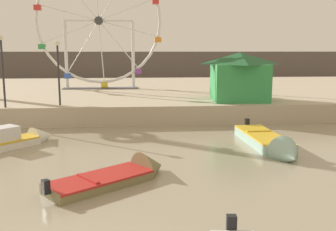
{
  "coord_description": "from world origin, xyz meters",
  "views": [
    {
      "loc": [
        1.87,
        -6.22,
        4.59
      ],
      "look_at": [
        3.45,
        12.04,
        1.46
      ],
      "focal_mm": 40.88,
      "sensor_mm": 36.0,
      "label": 1
    }
  ],
  "objects_px": {
    "motorboat_seafoam": "(271,144)",
    "ferris_wheel_white_frame": "(99,23)",
    "motorboat_white_red_stripe": "(12,141)",
    "promenade_lamp_far": "(2,61)",
    "motorboat_olive_wood": "(124,174)",
    "carnival_booth_green_kiosk": "(239,76)",
    "promenade_lamp_near": "(58,63)"
  },
  "relations": [
    {
      "from": "motorboat_white_red_stripe",
      "to": "carnival_booth_green_kiosk",
      "type": "height_order",
      "value": "carnival_booth_green_kiosk"
    },
    {
      "from": "carnival_booth_green_kiosk",
      "to": "promenade_lamp_far",
      "type": "bearing_deg",
      "value": -168.67
    },
    {
      "from": "motorboat_olive_wood",
      "to": "motorboat_white_red_stripe",
      "type": "bearing_deg",
      "value": 99.14
    },
    {
      "from": "ferris_wheel_white_frame",
      "to": "carnival_booth_green_kiosk",
      "type": "bearing_deg",
      "value": -42.03
    },
    {
      "from": "motorboat_seafoam",
      "to": "ferris_wheel_white_frame",
      "type": "bearing_deg",
      "value": -153.91
    },
    {
      "from": "motorboat_olive_wood",
      "to": "motorboat_white_red_stripe",
      "type": "height_order",
      "value": "motorboat_white_red_stripe"
    },
    {
      "from": "promenade_lamp_near",
      "to": "promenade_lamp_far",
      "type": "relative_size",
      "value": 0.93
    },
    {
      "from": "promenade_lamp_near",
      "to": "carnival_booth_green_kiosk",
      "type": "bearing_deg",
      "value": 6.04
    },
    {
      "from": "motorboat_white_red_stripe",
      "to": "ferris_wheel_white_frame",
      "type": "distance_m",
      "value": 17.52
    },
    {
      "from": "motorboat_seafoam",
      "to": "ferris_wheel_white_frame",
      "type": "distance_m",
      "value": 20.99
    },
    {
      "from": "motorboat_seafoam",
      "to": "promenade_lamp_far",
      "type": "relative_size",
      "value": 1.45
    },
    {
      "from": "promenade_lamp_far",
      "to": "promenade_lamp_near",
      "type": "bearing_deg",
      "value": 13.06
    },
    {
      "from": "motorboat_white_red_stripe",
      "to": "carnival_booth_green_kiosk",
      "type": "bearing_deg",
      "value": -19.2
    },
    {
      "from": "motorboat_white_red_stripe",
      "to": "promenade_lamp_far",
      "type": "xyz_separation_m",
      "value": [
        -1.8,
        4.93,
        3.67
      ]
    },
    {
      "from": "motorboat_white_red_stripe",
      "to": "promenade_lamp_far",
      "type": "bearing_deg",
      "value": 62.97
    },
    {
      "from": "promenade_lamp_far",
      "to": "motorboat_white_red_stripe",
      "type": "bearing_deg",
      "value": -69.92
    },
    {
      "from": "carnival_booth_green_kiosk",
      "to": "motorboat_olive_wood",
      "type": "bearing_deg",
      "value": -117.92
    },
    {
      "from": "motorboat_white_red_stripe",
      "to": "carnival_booth_green_kiosk",
      "type": "distance_m",
      "value": 14.92
    },
    {
      "from": "motorboat_seafoam",
      "to": "motorboat_white_red_stripe",
      "type": "bearing_deg",
      "value": -99.44
    },
    {
      "from": "motorboat_seafoam",
      "to": "carnival_booth_green_kiosk",
      "type": "height_order",
      "value": "carnival_booth_green_kiosk"
    },
    {
      "from": "motorboat_olive_wood",
      "to": "motorboat_white_red_stripe",
      "type": "relative_size",
      "value": 0.97
    },
    {
      "from": "motorboat_seafoam",
      "to": "promenade_lamp_far",
      "type": "height_order",
      "value": "promenade_lamp_far"
    },
    {
      "from": "motorboat_olive_wood",
      "to": "promenade_lamp_far",
      "type": "bearing_deg",
      "value": 88.29
    },
    {
      "from": "motorboat_olive_wood",
      "to": "motorboat_seafoam",
      "type": "bearing_deg",
      "value": -9.63
    },
    {
      "from": "motorboat_olive_wood",
      "to": "motorboat_seafoam",
      "type": "relative_size",
      "value": 0.73
    },
    {
      "from": "promenade_lamp_far",
      "to": "ferris_wheel_white_frame",
      "type": "bearing_deg",
      "value": 66.91
    },
    {
      "from": "motorboat_olive_wood",
      "to": "promenade_lamp_near",
      "type": "xyz_separation_m",
      "value": [
        -4.24,
        10.84,
        3.61
      ]
    },
    {
      "from": "ferris_wheel_white_frame",
      "to": "promenade_lamp_far",
      "type": "relative_size",
      "value": 2.65
    },
    {
      "from": "motorboat_white_red_stripe",
      "to": "promenade_lamp_far",
      "type": "distance_m",
      "value": 6.4
    },
    {
      "from": "carnival_booth_green_kiosk",
      "to": "promenade_lamp_near",
      "type": "height_order",
      "value": "promenade_lamp_near"
    },
    {
      "from": "ferris_wheel_white_frame",
      "to": "promenade_lamp_far",
      "type": "xyz_separation_m",
      "value": [
        -4.71,
        -11.04,
        -2.93
      ]
    },
    {
      "from": "motorboat_olive_wood",
      "to": "promenade_lamp_far",
      "type": "relative_size",
      "value": 1.06
    }
  ]
}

